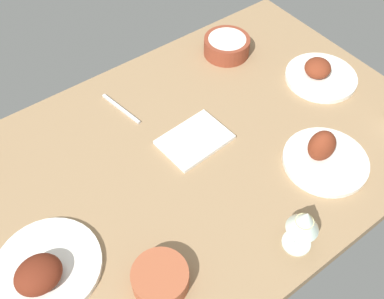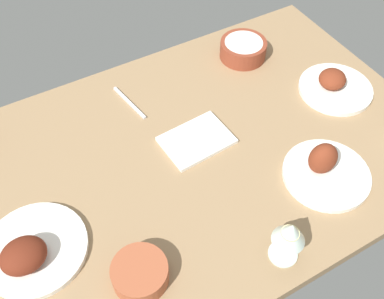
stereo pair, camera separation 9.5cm
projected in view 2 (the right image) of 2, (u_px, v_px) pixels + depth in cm
name	position (u px, v px, depth cm)	size (l,w,h in cm)	color
dining_table	(192.00, 158.00, 124.78)	(140.00, 90.00, 4.00)	#937551
plate_near_viewer	(325.00, 169.00, 116.67)	(23.49, 23.49, 10.65)	white
plate_far_side	(31.00, 251.00, 102.11)	(25.01, 25.01, 7.72)	white
plate_center_main	(334.00, 85.00, 138.15)	(23.04, 23.04, 7.19)	white
bowl_pasta	(140.00, 273.00, 98.26)	(13.00, 13.00, 5.10)	#A35133
bowl_cream	(243.00, 49.00, 147.48)	(15.54, 15.54, 5.99)	brown
wine_glass	(290.00, 234.00, 96.36)	(7.60, 7.60, 14.00)	silver
folded_napkin	(197.00, 140.00, 125.66)	(19.30, 13.96, 1.20)	white
fork_loose	(129.00, 103.00, 135.43)	(16.83, 0.90, 0.80)	silver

